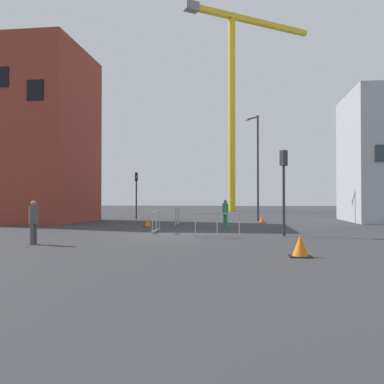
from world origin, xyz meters
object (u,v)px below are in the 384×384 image
at_px(pedestrian_walking, 225,212).
at_px(traffic_cone_by_barrier, 148,223).
at_px(traffic_light_corner, 284,178).
at_px(traffic_cone_striped, 300,246).
at_px(traffic_cone_on_verge, 262,219).
at_px(pedestrian_waiting, 34,219).
at_px(streetlamp_tall, 257,160).
at_px(traffic_light_island, 136,188).
at_px(construction_crane, 235,80).

bearing_deg(pedestrian_walking, traffic_cone_by_barrier, 175.13).
relative_size(traffic_light_corner, traffic_cone_striped, 6.04).
bearing_deg(traffic_cone_by_barrier, traffic_cone_striped, -58.45).
bearing_deg(traffic_cone_on_verge, pedestrian_waiting, -120.94).
distance_m(pedestrian_waiting, traffic_cone_striped, 9.56).
height_order(pedestrian_waiting, traffic_cone_striped, pedestrian_waiting).
relative_size(pedestrian_waiting, traffic_cone_on_verge, 3.03).
relative_size(streetlamp_tall, traffic_cone_striped, 12.50).
distance_m(traffic_light_corner, pedestrian_walking, 5.84).
distance_m(streetlamp_tall, traffic_light_island, 10.01).
bearing_deg(traffic_cone_striped, pedestrian_walking, 103.11).
relative_size(streetlamp_tall, traffic_light_corner, 2.07).
height_order(pedestrian_waiting, traffic_cone_by_barrier, pedestrian_waiting).
xyz_separation_m(traffic_light_island, traffic_cone_striped, (10.42, -20.76, -2.29)).
bearing_deg(traffic_cone_by_barrier, traffic_light_corner, -34.62).
relative_size(traffic_light_corner, pedestrian_walking, 2.38).
xyz_separation_m(traffic_light_island, pedestrian_waiting, (1.10, -18.71, -1.65)).
xyz_separation_m(pedestrian_walking, traffic_cone_striped, (2.70, -11.61, -0.65)).
xyz_separation_m(streetlamp_tall, traffic_cone_on_verge, (0.30, -2.68, -4.40)).
height_order(traffic_cone_on_verge, traffic_cone_by_barrier, traffic_cone_on_verge).
bearing_deg(pedestrian_waiting, traffic_cone_striped, -12.42).
relative_size(traffic_cone_on_verge, traffic_cone_striped, 0.83).
bearing_deg(traffic_light_island, pedestrian_walking, -49.85).
distance_m(traffic_light_island, traffic_cone_by_barrier, 9.56).
bearing_deg(pedestrian_waiting, traffic_cone_by_barrier, 78.95).
height_order(streetlamp_tall, traffic_cone_striped, streetlamp_tall).
relative_size(construction_crane, traffic_cone_on_verge, 49.95).
height_order(traffic_light_corner, pedestrian_waiting, traffic_light_corner).
xyz_separation_m(pedestrian_waiting, traffic_cone_by_barrier, (1.94, 9.96, -0.70)).
height_order(traffic_cone_striped, traffic_cone_by_barrier, traffic_cone_striped).
relative_size(pedestrian_walking, traffic_cone_by_barrier, 3.12).
distance_m(construction_crane, traffic_cone_striped, 46.53).
relative_size(construction_crane, pedestrian_waiting, 16.47).
bearing_deg(streetlamp_tall, pedestrian_walking, -104.09).
distance_m(streetlamp_tall, traffic_cone_by_barrier, 11.06).
bearing_deg(pedestrian_walking, traffic_light_island, 130.15).
xyz_separation_m(traffic_light_island, pedestrian_walking, (7.72, -9.15, -1.64)).
bearing_deg(pedestrian_walking, traffic_light_corner, -59.17).
bearing_deg(traffic_cone_on_verge, construction_crane, 95.34).
bearing_deg(construction_crane, traffic_cone_striped, -86.24).
bearing_deg(streetlamp_tall, traffic_cone_striped, -87.99).
relative_size(traffic_cone_striped, traffic_cone_by_barrier, 1.23).
bearing_deg(pedestrian_walking, pedestrian_waiting, -124.68).
xyz_separation_m(construction_crane, traffic_light_island, (-7.59, -22.34, -15.03)).
distance_m(pedestrian_walking, traffic_cone_on_verge, 5.86).
bearing_deg(construction_crane, streetlamp_tall, -84.78).
relative_size(pedestrian_walking, traffic_cone_striped, 2.54).
xyz_separation_m(pedestrian_walking, pedestrian_waiting, (-6.62, -9.56, -0.01)).
xyz_separation_m(traffic_light_corner, traffic_cone_by_barrier, (-7.54, 5.21, -2.38)).
xyz_separation_m(streetlamp_tall, traffic_light_island, (-9.73, 1.12, -2.05)).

